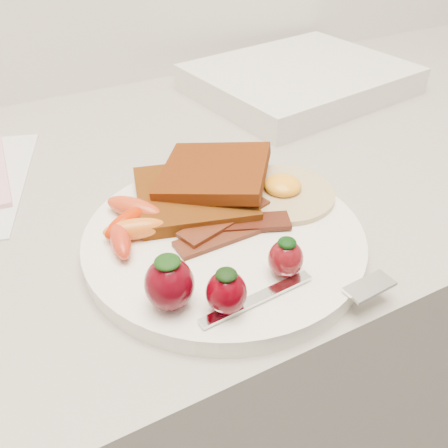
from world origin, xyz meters
name	(u,v)px	position (x,y,z in m)	size (l,w,h in m)	color
counter	(173,400)	(0.00, 1.70, 0.45)	(2.00, 0.60, 0.90)	gray
plate	(224,240)	(0.02, 1.54, 0.91)	(0.27, 0.27, 0.02)	white
toast_lower	(194,195)	(0.01, 1.61, 0.93)	(0.12, 0.12, 0.01)	#4D2908
toast_upper	(214,172)	(0.04, 1.62, 0.94)	(0.11, 0.11, 0.01)	#411A05
fried_egg	(282,191)	(0.10, 1.57, 0.92)	(0.14, 0.14, 0.02)	beige
bacon_strips	(230,225)	(0.02, 1.55, 0.92)	(0.12, 0.07, 0.01)	black
baby_carrots	(130,223)	(-0.06, 1.59, 0.93)	(0.07, 0.10, 0.02)	#BD2300
strawberries	(212,279)	(-0.03, 1.47, 0.94)	(0.14, 0.06, 0.05)	#4D020C
fork	(309,293)	(0.04, 1.43, 0.92)	(0.17, 0.05, 0.00)	silver
appliance	(300,79)	(0.31, 1.84, 0.92)	(0.32, 0.25, 0.04)	white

